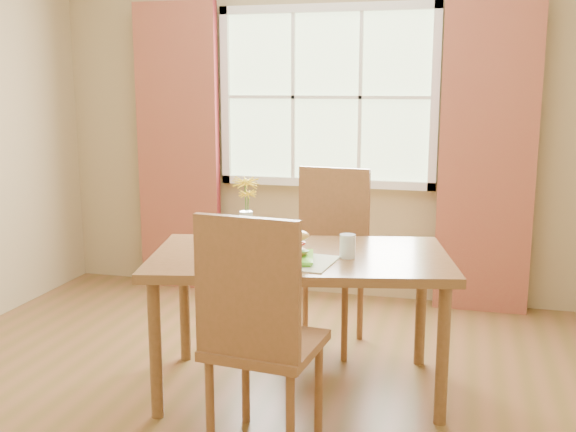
{
  "coord_description": "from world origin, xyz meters",
  "views": [
    {
      "loc": [
        1.0,
        -3.04,
        1.6
      ],
      "look_at": [
        0.16,
        0.16,
        0.94
      ],
      "focal_mm": 42.0,
      "sensor_mm": 36.0,
      "label": 1
    }
  ],
  "objects_px": {
    "dining_table": "(300,268)",
    "flower_vase": "(246,204)",
    "water_glass": "(347,247)",
    "chair_far": "(329,249)",
    "chair_near": "(257,328)",
    "croissant_sandwich": "(291,244)"
  },
  "relations": [
    {
      "from": "croissant_sandwich",
      "to": "water_glass",
      "type": "xyz_separation_m",
      "value": [
        0.26,
        0.13,
        -0.03
      ]
    },
    {
      "from": "chair_near",
      "to": "croissant_sandwich",
      "type": "relative_size",
      "value": 4.91
    },
    {
      "from": "chair_near",
      "to": "croissant_sandwich",
      "type": "xyz_separation_m",
      "value": [
        0.0,
        0.57,
        0.23
      ]
    },
    {
      "from": "dining_table",
      "to": "chair_near",
      "type": "bearing_deg",
      "value": -102.84
    },
    {
      "from": "water_glass",
      "to": "chair_far",
      "type": "bearing_deg",
      "value": 108.17
    },
    {
      "from": "dining_table",
      "to": "flower_vase",
      "type": "height_order",
      "value": "flower_vase"
    },
    {
      "from": "chair_near",
      "to": "croissant_sandwich",
      "type": "distance_m",
      "value": 0.61
    },
    {
      "from": "water_glass",
      "to": "flower_vase",
      "type": "bearing_deg",
      "value": 164.47
    },
    {
      "from": "chair_near",
      "to": "chair_far",
      "type": "height_order",
      "value": "chair_far"
    },
    {
      "from": "chair_far",
      "to": "water_glass",
      "type": "relative_size",
      "value": 9.17
    },
    {
      "from": "dining_table",
      "to": "croissant_sandwich",
      "type": "relative_size",
      "value": 7.5
    },
    {
      "from": "dining_table",
      "to": "croissant_sandwich",
      "type": "bearing_deg",
      "value": -105.48
    },
    {
      "from": "chair_near",
      "to": "water_glass",
      "type": "height_order",
      "value": "chair_near"
    },
    {
      "from": "croissant_sandwich",
      "to": "flower_vase",
      "type": "distance_m",
      "value": 0.46
    },
    {
      "from": "dining_table",
      "to": "chair_far",
      "type": "height_order",
      "value": "chair_far"
    },
    {
      "from": "chair_near",
      "to": "flower_vase",
      "type": "xyz_separation_m",
      "value": [
        -0.33,
        0.86,
        0.36
      ]
    },
    {
      "from": "chair_near",
      "to": "flower_vase",
      "type": "distance_m",
      "value": 0.99
    },
    {
      "from": "dining_table",
      "to": "flower_vase",
      "type": "distance_m",
      "value": 0.47
    },
    {
      "from": "chair_far",
      "to": "water_glass",
      "type": "xyz_separation_m",
      "value": [
        0.24,
        -0.73,
        0.2
      ]
    },
    {
      "from": "croissant_sandwich",
      "to": "water_glass",
      "type": "distance_m",
      "value": 0.29
    },
    {
      "from": "dining_table",
      "to": "croissant_sandwich",
      "type": "height_order",
      "value": "croissant_sandwich"
    },
    {
      "from": "chair_far",
      "to": "water_glass",
      "type": "height_order",
      "value": "chair_far"
    }
  ]
}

